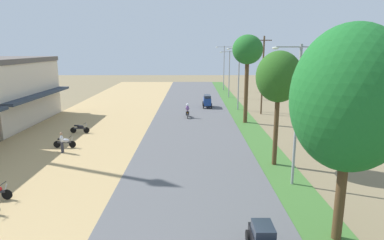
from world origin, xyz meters
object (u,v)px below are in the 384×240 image
at_px(streetlamp_mid, 238,74).
at_px(streetlamp_farthest, 224,65).
at_px(median_tree_second, 278,78).
at_px(streetlamp_far, 229,71).
at_px(median_tree_third, 247,51).
at_px(streetlamp_near, 297,107).
at_px(pedestrian_on_shoulder, 61,141).
at_px(car_van_blue, 207,100).
at_px(parked_motorbike_fifth, 80,128).
at_px(median_tree_nearest, 350,99).
at_px(utility_pole_near, 262,74).
at_px(car_hatchback_black, 263,239).
at_px(motorbike_ahead_second, 187,111).
at_px(parked_motorbike_fourth, 64,142).

height_order(streetlamp_mid, streetlamp_farthest, streetlamp_farthest).
bearing_deg(median_tree_second, streetlamp_far, 89.53).
xyz_separation_m(median_tree_third, streetlamp_near, (0.21, -16.40, -2.87)).
height_order(pedestrian_on_shoulder, car_van_blue, car_van_blue).
distance_m(parked_motorbike_fifth, streetlamp_far, 28.41).
relative_size(median_tree_nearest, utility_pole_near, 0.96).
bearing_deg(median_tree_third, streetlamp_near, -89.26).
bearing_deg(car_hatchback_black, utility_pole_near, 78.61).
height_order(parked_motorbike_fifth, streetlamp_near, streetlamp_near).
relative_size(parked_motorbike_fifth, streetlamp_mid, 0.23).
relative_size(pedestrian_on_shoulder, streetlamp_near, 0.20).
height_order(utility_pole_near, motorbike_ahead_second, utility_pole_near).
bearing_deg(car_van_blue, streetlamp_near, -81.32).
relative_size(streetlamp_mid, utility_pole_near, 0.85).
relative_size(median_tree_nearest, streetlamp_far, 1.20).
bearing_deg(streetlamp_far, car_van_blue, -112.80).
bearing_deg(streetlamp_mid, median_tree_nearest, -89.66).
distance_m(median_tree_second, streetlamp_far, 31.42).
distance_m(parked_motorbike_fourth, streetlamp_far, 32.11).
bearing_deg(parked_motorbike_fifth, median_tree_second, -27.73).
bearing_deg(median_tree_second, streetlamp_near, -85.61).
bearing_deg(streetlamp_mid, streetlamp_farthest, 90.00).
relative_size(median_tree_third, motorbike_ahead_second, 5.10).
xyz_separation_m(median_tree_second, median_tree_third, (0.04, 13.06, 1.54)).
bearing_deg(streetlamp_near, utility_pole_near, 83.35).
bearing_deg(streetlamp_near, streetlamp_farthest, 90.00).
xyz_separation_m(streetlamp_farthest, utility_pole_near, (2.48, -22.50, 0.09)).
relative_size(car_hatchback_black, car_van_blue, 0.83).
distance_m(median_tree_third, car_van_blue, 11.77).
bearing_deg(parked_motorbike_fifth, median_tree_nearest, -46.61).
bearing_deg(utility_pole_near, streetlamp_far, 100.47).
distance_m(median_tree_second, motorbike_ahead_second, 17.44).
bearing_deg(median_tree_third, motorbike_ahead_second, 158.82).
relative_size(median_tree_second, streetlamp_far, 1.05).
xyz_separation_m(median_tree_nearest, car_van_blue, (-4.07, 31.19, -4.98)).
height_order(streetlamp_mid, motorbike_ahead_second, streetlamp_mid).
xyz_separation_m(median_tree_third, car_van_blue, (-3.68, 9.06, -6.55)).
xyz_separation_m(streetlamp_farthest, motorbike_ahead_second, (-6.44, -24.96, -3.87)).
bearing_deg(utility_pole_near, parked_motorbike_fourth, -142.91).
xyz_separation_m(median_tree_nearest, median_tree_second, (-0.43, 9.08, 0.03)).
distance_m(streetlamp_mid, streetlamp_farthest, 19.95).
bearing_deg(parked_motorbike_fifth, motorbike_ahead_second, 34.80).
relative_size(streetlamp_farthest, motorbike_ahead_second, 4.52).
height_order(median_tree_nearest, utility_pole_near, utility_pole_near).
relative_size(parked_motorbike_fourth, streetlamp_mid, 0.23).
bearing_deg(motorbike_ahead_second, streetlamp_farthest, 75.53).
bearing_deg(car_van_blue, parked_motorbike_fourth, -123.84).
relative_size(median_tree_third, car_hatchback_black, 4.58).
bearing_deg(motorbike_ahead_second, car_hatchback_black, -82.78).
xyz_separation_m(median_tree_nearest, streetlamp_mid, (-0.18, 29.56, -1.39)).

